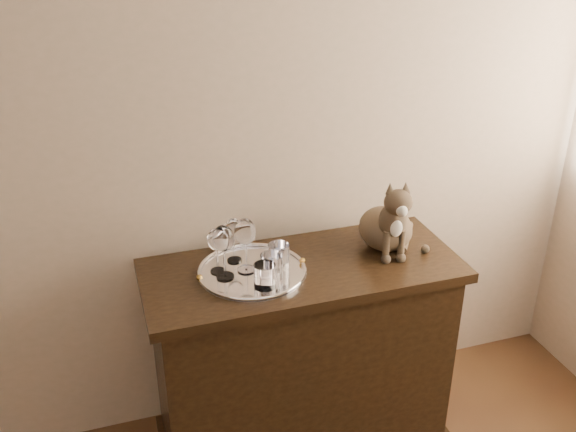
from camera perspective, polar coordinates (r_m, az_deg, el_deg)
name	(u,v)px	position (r m, az deg, el deg)	size (l,w,h in m)	color
wall_back	(117,129)	(2.38, -15.00, 7.47)	(4.00, 0.10, 2.70)	tan
sideboard	(302,357)	(2.65, 1.21, -12.39)	(1.20, 0.50, 0.85)	black
tray	(252,272)	(2.37, -3.20, -5.03)	(0.40, 0.40, 0.01)	white
wine_glass_a	(217,251)	(2.33, -6.35, -3.07)	(0.07, 0.07, 0.18)	white
wine_glass_b	(234,240)	(2.39, -4.85, -2.15)	(0.07, 0.07, 0.18)	silver
wine_glass_c	(224,252)	(2.29, -5.71, -3.19)	(0.08, 0.08, 0.21)	silver
wine_glass_d	(245,245)	(2.32, -3.80, -2.60)	(0.08, 0.08, 0.21)	white
tumbler_a	(272,266)	(2.31, -1.47, -4.47)	(0.08, 0.08, 0.09)	white
tumbler_b	(265,276)	(2.25, -2.08, -5.33)	(0.08, 0.08, 0.09)	white
tumbler_c	(279,256)	(2.37, -0.84, -3.54)	(0.08, 0.08, 0.09)	silver
cat	(387,210)	(2.50, 8.77, 0.53)	(0.32, 0.30, 0.32)	#48362B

